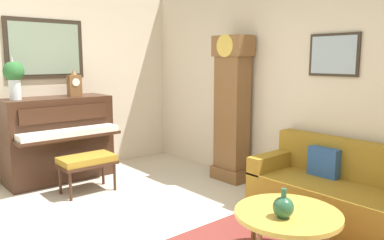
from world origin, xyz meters
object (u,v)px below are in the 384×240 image
(coffee_table, at_px, (288,215))
(flower_vase, at_px, (14,76))
(piano, at_px, (58,138))
(grandfather_clock, at_px, (232,113))
(couch, at_px, (344,194))
(piano_bench, at_px, (87,162))
(green_jug, at_px, (283,207))
(mantel_clock, at_px, (74,84))

(coffee_table, height_order, flower_vase, flower_vase)
(piano, relative_size, grandfather_clock, 0.71)
(couch, xyz_separation_m, flower_vase, (-3.39, -2.21, 1.18))
(piano_bench, distance_m, couch, 3.08)
(piano_bench, height_order, green_jug, green_jug)
(grandfather_clock, xyz_separation_m, mantel_clock, (-1.61, -1.58, 0.39))
(piano_bench, height_order, mantel_clock, mantel_clock)
(grandfather_clock, bearing_deg, piano, -130.99)
(grandfather_clock, distance_m, flower_vase, 2.92)
(piano, xyz_separation_m, mantel_clock, (0.00, 0.27, 0.75))
(couch, relative_size, flower_vase, 3.28)
(mantel_clock, distance_m, green_jug, 3.63)
(green_jug, bearing_deg, piano, -173.14)
(couch, distance_m, coffee_table, 1.13)
(piano, xyz_separation_m, flower_vase, (0.00, -0.53, 0.90))
(piano_bench, bearing_deg, grandfather_clock, 65.19)
(piano_bench, relative_size, mantel_clock, 1.84)
(coffee_table, xyz_separation_m, green_jug, (0.04, -0.13, 0.12))
(flower_vase, relative_size, green_jug, 2.42)
(piano_bench, xyz_separation_m, mantel_clock, (-0.78, 0.22, 0.94))
(piano, height_order, flower_vase, flower_vase)
(piano_bench, xyz_separation_m, coffee_table, (2.71, 0.50, 0.02))
(piano, bearing_deg, grandfather_clock, 49.01)
(flower_vase, bearing_deg, piano, 90.14)
(piano_bench, relative_size, coffee_table, 0.80)
(grandfather_clock, distance_m, couch, 1.91)
(piano, height_order, grandfather_clock, grandfather_clock)
(grandfather_clock, bearing_deg, coffee_table, -34.53)
(mantel_clock, height_order, flower_vase, flower_vase)
(coffee_table, bearing_deg, grandfather_clock, 145.47)
(piano_bench, relative_size, grandfather_clock, 0.34)
(green_jug, bearing_deg, couch, 96.49)
(piano, relative_size, couch, 0.76)
(grandfather_clock, height_order, flower_vase, grandfather_clock)
(coffee_table, distance_m, mantel_clock, 3.62)
(couch, relative_size, green_jug, 7.92)
(piano_bench, bearing_deg, couch, 31.76)
(couch, bearing_deg, flower_vase, -146.93)
(piano_bench, xyz_separation_m, flower_vase, (-0.78, -0.59, 1.09))
(piano_bench, distance_m, green_jug, 2.79)
(flower_vase, xyz_separation_m, green_jug, (3.53, 0.96, -0.95))
(coffee_table, height_order, mantel_clock, mantel_clock)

